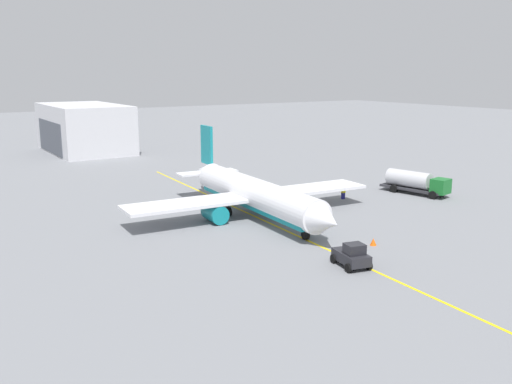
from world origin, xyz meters
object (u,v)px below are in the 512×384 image
(refueling_worker, at_px, (343,193))
(airplane, at_px, (254,195))
(safety_cone_nose, at_px, (373,242))
(fuel_tanker, at_px, (416,182))
(pushback_tug, at_px, (352,256))

(refueling_worker, bearing_deg, airplane, -85.45)
(airplane, distance_m, safety_cone_nose, 16.50)
(fuel_tanker, relative_size, safety_cone_nose, 14.02)
(airplane, bearing_deg, fuel_tanker, 85.78)
(refueling_worker, bearing_deg, pushback_tug, -39.83)
(pushback_tug, bearing_deg, airplane, 173.49)
(pushback_tug, distance_m, safety_cone_nose, 6.93)
(refueling_worker, relative_size, safety_cone_nose, 2.39)
(airplane, relative_size, refueling_worker, 18.90)
(refueling_worker, xyz_separation_m, safety_cone_nose, (17.09, -11.16, -0.46))
(safety_cone_nose, bearing_deg, refueling_worker, 146.86)
(fuel_tanker, bearing_deg, refueling_worker, -106.22)
(pushback_tug, height_order, safety_cone_nose, pushback_tug)
(fuel_tanker, xyz_separation_m, refueling_worker, (-3.06, -10.54, -0.90))
(airplane, height_order, safety_cone_nose, airplane)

